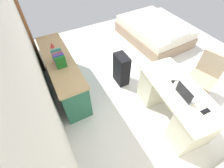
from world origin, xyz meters
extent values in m
plane|color=silver|center=(0.00, 0.00, 0.00)|extent=(5.36, 5.36, 0.00)
cube|color=white|center=(0.00, 2.11, 1.36)|extent=(4.36, 0.10, 2.73)
cube|color=brown|center=(1.63, 2.03, 1.02)|extent=(0.88, 0.05, 2.04)
cube|color=beige|center=(-1.11, 0.29, 0.72)|extent=(1.51, 0.82, 0.04)
cube|color=beige|center=(-1.60, 0.35, 0.35)|extent=(0.47, 0.64, 0.70)
cube|color=beige|center=(-0.62, 0.23, 0.35)|extent=(0.47, 0.64, 0.70)
cylinder|color=black|center=(-0.98, -0.48, 0.02)|extent=(0.52, 0.52, 0.04)
cylinder|color=black|center=(-0.98, -0.48, 0.21)|extent=(0.06, 0.06, 0.42)
cube|color=tan|center=(-0.98, -0.48, 0.46)|extent=(0.58, 0.58, 0.08)
cube|color=tan|center=(-0.92, -0.67, 0.72)|extent=(0.44, 0.19, 0.44)
cube|color=#28664C|center=(0.44, 1.73, 0.37)|extent=(1.76, 0.44, 0.74)
cube|color=tan|center=(0.44, 1.73, 0.76)|extent=(1.80, 0.48, 0.04)
cube|color=#225641|center=(0.04, 1.50, 0.20)|extent=(0.67, 0.01, 0.26)
cube|color=#225641|center=(0.83, 1.50, 0.20)|extent=(0.67, 0.01, 0.26)
cube|color=gray|center=(1.11, -1.05, 0.14)|extent=(1.96, 1.48, 0.28)
cube|color=silver|center=(1.11, -1.05, 0.38)|extent=(1.90, 1.42, 0.20)
cube|color=white|center=(0.44, -1.08, 0.53)|extent=(0.51, 0.70, 0.10)
cube|color=black|center=(0.07, 0.61, 0.34)|extent=(0.37, 0.23, 0.68)
cube|color=#B7B7BC|center=(-1.24, 0.27, 0.75)|extent=(0.33, 0.25, 0.02)
cube|color=black|center=(-1.23, 0.38, 0.85)|extent=(0.31, 0.05, 0.19)
ellipsoid|color=white|center=(-0.98, 0.24, 0.75)|extent=(0.07, 0.11, 0.03)
cube|color=black|center=(-1.56, 0.27, 0.74)|extent=(0.07, 0.14, 0.01)
cube|color=black|center=(-0.96, 0.24, 0.74)|extent=(0.13, 0.15, 0.01)
cube|color=#1A6120|center=(0.17, 1.73, 0.89)|extent=(0.03, 0.17, 0.22)
cube|color=#215081|center=(0.21, 1.73, 0.88)|extent=(0.04, 0.17, 0.21)
cube|color=#56438E|center=(0.25, 1.73, 0.89)|extent=(0.04, 0.17, 0.22)
cube|color=navy|center=(0.29, 1.73, 0.88)|extent=(0.04, 0.17, 0.21)
cube|color=#BD4C34|center=(0.33, 1.73, 0.88)|extent=(0.04, 0.17, 0.20)
cube|color=#3D5C82|center=(0.37, 1.73, 0.88)|extent=(0.03, 0.17, 0.20)
cube|color=#225C34|center=(0.41, 1.73, 0.88)|extent=(0.03, 0.17, 0.20)
cube|color=teal|center=(0.45, 1.73, 0.88)|extent=(0.03, 0.17, 0.20)
cone|color=red|center=(0.83, 1.73, 0.83)|extent=(0.08, 0.08, 0.11)
camera|label=1|loc=(-2.03, 1.96, 2.63)|focal=26.11mm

